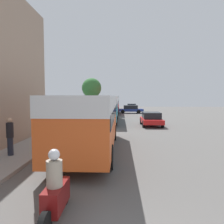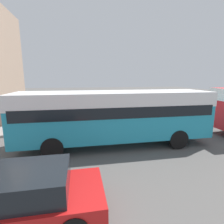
# 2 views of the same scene
# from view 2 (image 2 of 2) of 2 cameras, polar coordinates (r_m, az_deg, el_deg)

# --- Properties ---
(bus_following) EXTENTS (2.54, 10.08, 2.91)m
(bus_following) POSITION_cam_2_polar(r_m,az_deg,el_deg) (9.26, 0.95, 0.42)
(bus_following) COLOR teal
(bus_following) RESTS_ON ground_plane
(car_far_curb) EXTENTS (1.96, 4.00, 1.35)m
(car_far_curb) POSITION_cam_2_polar(r_m,az_deg,el_deg) (5.38, -26.57, -22.78)
(car_far_curb) COLOR red
(car_far_curb) RESTS_ON ground_plane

